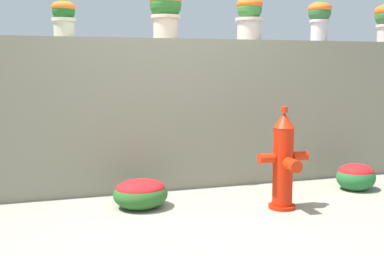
% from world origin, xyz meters
% --- Properties ---
extents(ground_plane, '(24.00, 24.00, 0.00)m').
position_xyz_m(ground_plane, '(0.00, 0.00, 0.00)').
color(ground_plane, gray).
extents(stone_wall, '(6.01, 0.31, 1.52)m').
position_xyz_m(stone_wall, '(0.00, 1.16, 0.76)').
color(stone_wall, gray).
rests_on(stone_wall, ground).
extents(potted_plant_2, '(0.23, 0.23, 0.35)m').
position_xyz_m(potted_plant_2, '(-0.94, 1.17, 1.73)').
color(potted_plant_2, beige).
rests_on(potted_plant_2, stone_wall).
extents(potted_plant_3, '(0.33, 0.33, 0.49)m').
position_xyz_m(potted_plant_3, '(0.04, 1.16, 1.83)').
color(potted_plant_3, beige).
rests_on(potted_plant_3, stone_wall).
extents(potted_plant_4, '(0.30, 0.30, 0.46)m').
position_xyz_m(potted_plant_4, '(0.94, 1.15, 1.79)').
color(potted_plant_4, '#C3B0A4').
rests_on(potted_plant_4, stone_wall).
extents(potted_plant_5, '(0.26, 0.26, 0.44)m').
position_xyz_m(potted_plant_5, '(1.76, 1.12, 1.80)').
color(potted_plant_5, '#BDB2B3').
rests_on(potted_plant_5, stone_wall).
extents(fire_hydrant, '(0.46, 0.37, 0.91)m').
position_xyz_m(fire_hydrant, '(0.85, 0.15, 0.42)').
color(fire_hydrant, red).
rests_on(fire_hydrant, ground).
extents(flower_bush_left, '(0.49, 0.44, 0.27)m').
position_xyz_m(flower_bush_left, '(-0.35, 0.54, 0.14)').
color(flower_bush_left, '#295E24').
rests_on(flower_bush_left, ground).
extents(flower_bush_right, '(0.40, 0.36, 0.28)m').
position_xyz_m(flower_bush_right, '(1.87, 0.51, 0.15)').
color(flower_bush_right, '#236832').
rests_on(flower_bush_right, ground).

